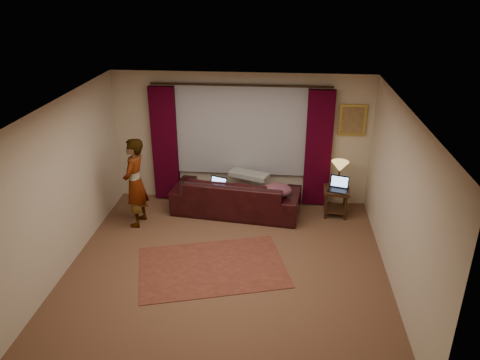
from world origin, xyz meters
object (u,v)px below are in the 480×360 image
at_px(sofa, 236,189).
at_px(laptop_sofa, 215,185).
at_px(laptop_table, 338,184).
at_px(person, 135,183).
at_px(end_table, 335,202).
at_px(tiffany_lamp, 339,174).

height_order(sofa, laptop_sofa, sofa).
height_order(laptop_table, person, person).
bearing_deg(sofa, laptop_table, -173.88).
distance_m(sofa, person, 1.90).
xyz_separation_m(end_table, laptop_table, (0.01, -0.07, 0.40)).
bearing_deg(tiffany_lamp, sofa, -175.72).
bearing_deg(person, sofa, 114.41).
distance_m(end_table, person, 3.76).
xyz_separation_m(laptop_sofa, tiffany_lamp, (2.31, 0.29, 0.20)).
distance_m(sofa, laptop_sofa, 0.43).
relative_size(sofa, end_table, 4.42).
distance_m(laptop_sofa, end_table, 2.31).
bearing_deg(end_table, laptop_sofa, -175.10).
bearing_deg(person, laptop_table, 104.04).
relative_size(laptop_sofa, person, 0.22).
xyz_separation_m(sofa, laptop_table, (1.91, -0.02, 0.19)).
height_order(sofa, person, person).
distance_m(laptop_sofa, tiffany_lamp, 2.34).
xyz_separation_m(laptop_sofa, laptop_table, (2.29, 0.12, 0.06)).
bearing_deg(laptop_table, tiffany_lamp, 98.43).
bearing_deg(laptop_table, sofa, -165.03).
distance_m(end_table, laptop_table, 0.41).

